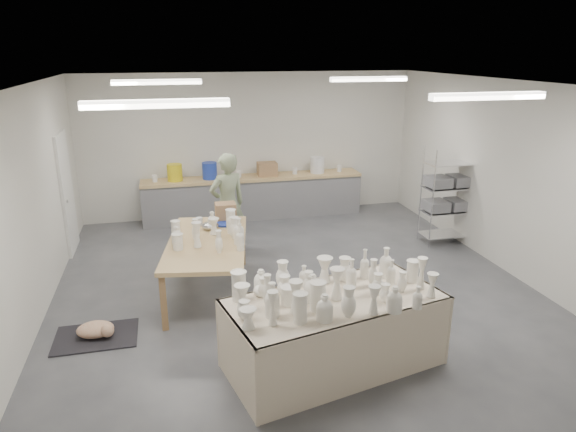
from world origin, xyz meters
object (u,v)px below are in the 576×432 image
object	(u,v)px
potter	(228,205)
red_stool	(227,233)
drying_table	(333,328)
work_table	(211,237)

from	to	relation	value
potter	red_stool	world-z (taller)	potter
drying_table	work_table	size ratio (longest dim) A/B	1.10
work_table	potter	xyz separation A→B (m)	(0.41, 1.37, 0.06)
work_table	potter	world-z (taller)	potter
work_table	red_stool	distance (m)	1.78
potter	drying_table	bearing A→B (deg)	81.59
drying_table	work_table	bearing A→B (deg)	103.60
drying_table	red_stool	size ratio (longest dim) A/B	6.53
drying_table	potter	world-z (taller)	potter
work_table	potter	size ratio (longest dim) A/B	1.30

